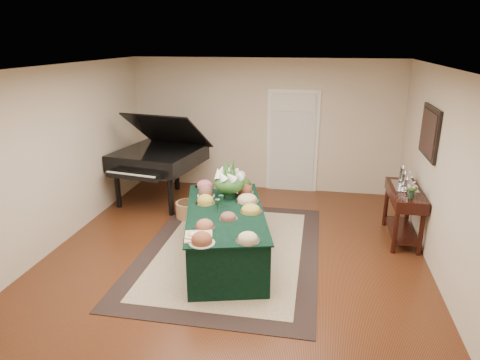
% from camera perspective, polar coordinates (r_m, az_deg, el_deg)
% --- Properties ---
extents(ground, '(6.00, 6.00, 0.00)m').
position_cam_1_polar(ground, '(6.52, -0.49, -9.61)').
color(ground, black).
rests_on(ground, ground).
extents(area_rug, '(2.62, 3.66, 0.01)m').
position_cam_1_polar(area_rug, '(6.56, -1.26, -9.37)').
color(area_rug, black).
rests_on(area_rug, ground).
extents(kitchen_doorway, '(1.05, 0.07, 2.10)m').
position_cam_1_polar(kitchen_doorway, '(8.87, 7.00, 4.97)').
color(kitchen_doorway, white).
rests_on(kitchen_doorway, ground).
extents(buffet_table, '(1.60, 2.46, 0.76)m').
position_cam_1_polar(buffet_table, '(6.20, -1.95, -7.25)').
color(buffet_table, black).
rests_on(buffet_table, ground).
extents(food_platters, '(1.32, 2.40, 0.14)m').
position_cam_1_polar(food_platters, '(6.20, -1.92, -3.01)').
color(food_platters, silver).
rests_on(food_platters, buffet_table).
extents(cutting_board, '(0.41, 0.41, 0.10)m').
position_cam_1_polar(cutting_board, '(5.29, -5.55, -7.18)').
color(cutting_board, tan).
rests_on(cutting_board, buffet_table).
extents(green_goblets, '(0.09, 0.24, 0.18)m').
position_cam_1_polar(green_goblets, '(6.07, -2.78, -3.08)').
color(green_goblets, '#153521').
rests_on(green_goblets, buffet_table).
extents(floral_centerpiece, '(0.48, 0.48, 0.48)m').
position_cam_1_polar(floral_centerpiece, '(6.45, -1.42, 0.09)').
color(floral_centerpiece, '#153521').
rests_on(floral_centerpiece, buffet_table).
extents(grand_piano, '(1.78, 1.93, 1.77)m').
position_cam_1_polar(grand_piano, '(8.38, -10.74, 3.06)').
color(grand_piano, black).
rests_on(grand_piano, ground).
extents(wicker_basket, '(0.45, 0.45, 0.28)m').
position_cam_1_polar(wicker_basket, '(7.73, -6.87, -3.96)').
color(wicker_basket, '#A77143').
rests_on(wicker_basket, ground).
extents(mahogany_sideboard, '(0.45, 1.21, 0.84)m').
position_cam_1_polar(mahogany_sideboard, '(7.15, 21.08, -2.63)').
color(mahogany_sideboard, black).
rests_on(mahogany_sideboard, ground).
extents(tea_service, '(0.34, 0.74, 0.30)m').
position_cam_1_polar(tea_service, '(7.14, 21.23, -0.04)').
color(tea_service, silver).
rests_on(tea_service, mahogany_sideboard).
extents(pink_bouquet, '(0.17, 0.17, 0.22)m').
position_cam_1_polar(pink_bouquet, '(6.68, 21.95, -1.09)').
color(pink_bouquet, '#153521').
rests_on(pink_bouquet, mahogany_sideboard).
extents(wall_painting, '(0.05, 0.95, 0.75)m').
position_cam_1_polar(wall_painting, '(6.90, 23.93, 5.85)').
color(wall_painting, black).
rests_on(wall_painting, ground).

